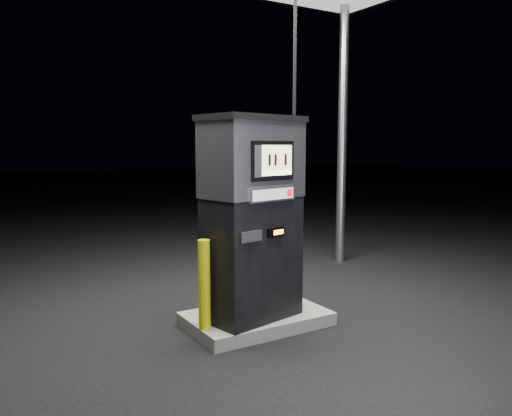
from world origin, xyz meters
TOP-DOWN VIEW (x-y plane):
  - ground at (0.00, 0.00)m, footprint 80.00×80.00m
  - pump_island at (0.00, 0.00)m, footprint 1.60×1.00m
  - fuel_dispenser at (-0.11, -0.10)m, footprint 1.31×0.89m
  - bollard_left at (-0.74, -0.15)m, footprint 0.15×0.15m
  - bollard_right at (0.55, 0.00)m, footprint 0.13×0.13m

SIDE VIEW (x-z plane):
  - ground at x=0.00m, z-range 0.00..0.00m
  - pump_island at x=0.00m, z-range 0.00..0.15m
  - bollard_right at x=0.55m, z-range 0.15..1.05m
  - bollard_left at x=-0.74m, z-range 0.15..1.11m
  - fuel_dispenser at x=-0.11m, z-range -1.04..3.66m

